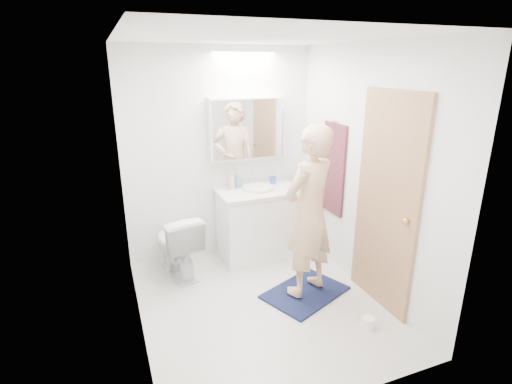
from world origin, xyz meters
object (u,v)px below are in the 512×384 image
soap_bottle_a (232,180)px  person (309,212)px  toilet_paper_roll (368,323)px  vanity_cabinet (259,224)px  soap_bottle_b (237,180)px  toothbrush_cup (273,180)px  medicine_cabinet (247,128)px  toilet (177,244)px

soap_bottle_a → person: bearing=-70.8°
person → toilet_paper_roll: size_ratio=15.06×
vanity_cabinet → soap_bottle_b: soap_bottle_b is taller
soap_bottle_a → soap_bottle_b: (0.07, 0.03, -0.01)m
toothbrush_cup → toilet_paper_roll: (0.12, -1.81, -0.81)m
toothbrush_cup → toilet_paper_roll: toothbrush_cup is taller
soap_bottle_a → toothbrush_cup: 0.53m
medicine_cabinet → toilet: size_ratio=1.23×
toothbrush_cup → person: bearing=-96.7°
soap_bottle_a → toilet_paper_roll: 2.10m
person → toothbrush_cup: size_ratio=17.94×
vanity_cabinet → toilet_paper_roll: vanity_cabinet is taller
vanity_cabinet → toilet: vanity_cabinet is taller
vanity_cabinet → soap_bottle_a: soap_bottle_a is taller
vanity_cabinet → toothbrush_cup: 0.56m
toilet → soap_bottle_b: size_ratio=3.97×
soap_bottle_b → toilet: bearing=-159.6°
toilet → person: size_ratio=0.43×
soap_bottle_b → toothbrush_cup: soap_bottle_b is taller
vanity_cabinet → medicine_cabinet: size_ratio=1.02×
person → soap_bottle_b: 1.19m
toilet → soap_bottle_b: soap_bottle_b is taller
soap_bottle_b → toothbrush_cup: (0.45, -0.02, -0.05)m
vanity_cabinet → person: person is taller
toilet → soap_bottle_a: (0.72, 0.27, 0.57)m
toothbrush_cup → soap_bottle_b: bearing=177.4°
toilet → soap_bottle_a: soap_bottle_a is taller
toilet_paper_roll → person: bearing=110.6°
soap_bottle_a → toilet_paper_roll: size_ratio=1.88×
medicine_cabinet → soap_bottle_b: bearing=-167.4°
soap_bottle_a → soap_bottle_b: size_ratio=1.15×
soap_bottle_b → toothbrush_cup: bearing=-2.6°
soap_bottle_a → toothbrush_cup: soap_bottle_a is taller
toothbrush_cup → medicine_cabinet: bearing=171.0°
medicine_cabinet → toilet: (-0.93, -0.33, -1.14)m
soap_bottle_a → toilet_paper_roll: soap_bottle_a is taller
soap_bottle_b → medicine_cabinet: bearing=12.6°
toilet_paper_roll → toothbrush_cup: bearing=93.9°
toilet_paper_roll → medicine_cabinet: bearing=103.2°
vanity_cabinet → toilet_paper_roll: size_ratio=8.18×
medicine_cabinet → person: medicine_cabinet is taller
soap_bottle_a → toilet_paper_roll: (0.65, -1.80, -0.87)m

